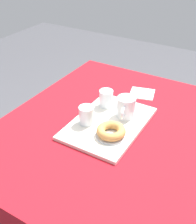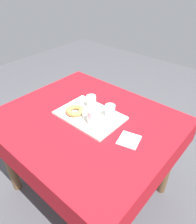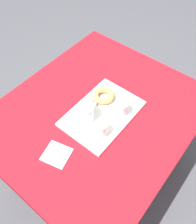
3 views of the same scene
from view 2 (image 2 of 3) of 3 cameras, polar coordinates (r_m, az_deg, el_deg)
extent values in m
plane|color=#47474C|center=(1.89, -2.46, -19.86)|extent=(6.00, 6.00, 0.00)
cube|color=#A8141E|center=(1.37, -3.21, -2.44)|extent=(1.11, 0.95, 0.04)
cube|color=#A8141E|center=(1.72, 7.84, 2.56)|extent=(1.11, 0.01, 0.14)
cube|color=#A8141E|center=(1.24, -19.03, -15.79)|extent=(1.11, 0.01, 0.14)
cube|color=#A8141E|center=(1.22, 16.77, -16.16)|extent=(0.01, 0.95, 0.14)
cube|color=#A8141E|center=(1.78, -16.02, 2.57)|extent=(0.01, 0.95, 0.14)
cylinder|color=brown|center=(1.69, 18.48, -12.48)|extent=(0.06, 0.06, 0.70)
cylinder|color=brown|center=(2.07, -4.74, -0.41)|extent=(0.06, 0.06, 0.70)
cylinder|color=brown|center=(1.76, -23.07, -11.47)|extent=(0.06, 0.06, 0.70)
cube|color=silver|center=(1.37, -2.11, -1.02)|extent=(0.42, 0.29, 0.02)
cylinder|color=white|center=(1.27, -1.06, -1.20)|extent=(0.08, 0.08, 0.09)
cylinder|color=#B27523|center=(1.28, -1.05, -1.54)|extent=(0.07, 0.07, 0.07)
torus|color=white|center=(1.29, -3.17, -0.43)|extent=(0.06, 0.02, 0.06)
cylinder|color=white|center=(1.33, 3.25, 0.32)|extent=(0.06, 0.06, 0.08)
cylinder|color=silver|center=(1.34, 3.23, -0.12)|extent=(0.05, 0.05, 0.05)
cylinder|color=white|center=(1.42, -1.82, 2.88)|extent=(0.06, 0.06, 0.08)
cylinder|color=silver|center=(1.44, -1.81, 2.13)|extent=(0.05, 0.05, 0.03)
cylinder|color=silver|center=(1.38, -6.21, -0.30)|extent=(0.12, 0.12, 0.01)
torus|color=tan|center=(1.37, -6.26, 0.39)|extent=(0.12, 0.12, 0.03)
cube|color=white|center=(1.21, 8.36, -7.45)|extent=(0.14, 0.15, 0.01)
camera|label=1|loc=(1.69, -42.15, 24.52)|focal=45.53mm
camera|label=3|loc=(1.28, 42.85, 37.02)|focal=38.07mm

